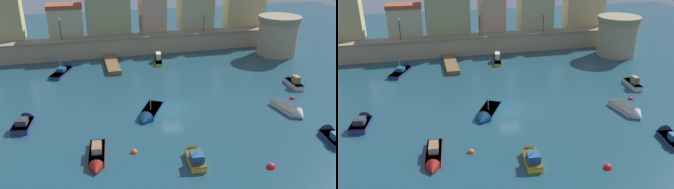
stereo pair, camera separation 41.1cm
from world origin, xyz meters
TOP-DOWN VIEW (x-y plane):
  - ground_plane at (0.00, 0.00)m, footprint 138.42×138.42m
  - quay_wall at (0.00, 24.67)m, footprint 53.94×3.51m
  - old_town_backdrop at (0.12, 28.36)m, footprint 51.01×4.95m
  - fortress_tower at (24.33, 17.66)m, footprint 7.40×7.40m
  - pier_dock at (-5.35, 18.40)m, footprint 2.03×9.34m
  - quay_lamp_0 at (-13.13, 24.67)m, footprint 0.32×0.32m
  - quay_lamp_1 at (0.69, 24.67)m, footprint 0.32×0.32m
  - quay_lamp_2 at (12.79, 24.67)m, footprint 0.32×0.32m
  - moored_boat_0 at (-17.06, 0.19)m, footprint 2.33×4.30m
  - moored_boat_1 at (-12.88, 17.45)m, footprint 4.10×6.68m
  - moored_boat_2 at (-0.81, -11.01)m, footprint 1.75×4.33m
  - moored_boat_3 at (14.31, -10.60)m, footprint 2.34×4.60m
  - moored_boat_4 at (-3.20, -1.17)m, footprint 4.26×5.82m
  - moored_boat_6 at (13.62, -4.49)m, footprint 2.42×5.38m
  - moored_boat_7 at (2.77, 19.58)m, footprint 2.43×7.14m
  - moored_boat_8 at (18.73, 3.49)m, footprint 1.60×4.87m
  - moored_boat_9 at (-9.73, -8.86)m, footprint 2.00×5.66m
  - mooring_buoy_0 at (16.05, -0.84)m, footprint 0.67×0.67m
  - mooring_buoy_1 at (5.59, -13.90)m, footprint 0.80×0.80m
  - mooring_buoy_2 at (-6.12, -8.35)m, footprint 0.67×0.67m

SIDE VIEW (x-z plane):
  - ground_plane at x=0.00m, z-range 0.00..0.00m
  - mooring_buoy_0 at x=16.05m, z-range -0.34..0.34m
  - mooring_buoy_1 at x=5.59m, z-range -0.40..0.40m
  - mooring_buoy_2 at x=-6.12m, z-range -0.34..0.34m
  - moored_boat_4 at x=-3.20m, z-range -1.10..1.65m
  - moored_boat_6 at x=13.62m, z-range -0.55..1.14m
  - moored_boat_1 at x=-12.88m, z-range -1.06..1.67m
  - moored_boat_3 at x=14.31m, z-range -0.57..1.20m
  - pier_dock at x=-5.35m, z-range -0.01..0.69m
  - moored_boat_9 at x=-9.73m, z-range -0.45..1.14m
  - moored_boat_0 at x=-17.06m, z-range -0.84..1.65m
  - moored_boat_7 at x=2.77m, z-range -0.47..1.33m
  - moored_boat_2 at x=-0.81m, z-range -0.90..1.77m
  - moored_boat_8 at x=18.73m, z-range -0.47..1.44m
  - quay_wall at x=0.00m, z-range 0.01..3.32m
  - fortress_tower at x=24.33m, z-range 0.06..6.97m
  - quay_lamp_2 at x=12.79m, z-range 3.87..7.30m
  - quay_lamp_0 at x=-13.13m, z-range 3.89..7.57m
  - quay_lamp_1 at x=0.69m, z-range 3.90..7.79m
  - old_town_backdrop at x=0.12m, z-range 2.85..10.67m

